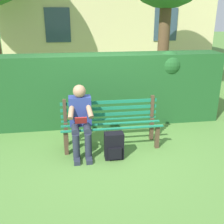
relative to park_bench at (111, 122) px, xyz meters
name	(u,v)px	position (x,y,z in m)	size (l,w,h in m)	color
ground	(111,146)	(0.00, 0.08, -0.46)	(60.00, 60.00, 0.00)	#517F38
park_bench	(111,122)	(0.00, 0.00, 0.00)	(1.79, 0.51, 0.88)	#4C3828
person_seated	(81,118)	(0.54, 0.19, 0.18)	(0.44, 0.73, 1.19)	navy
hedge_backdrop	(90,89)	(0.29, -1.11, 0.33)	(5.74, 0.70, 1.58)	#1E5123
backpack	(114,146)	(0.02, 0.52, -0.23)	(0.32, 0.26, 0.46)	black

